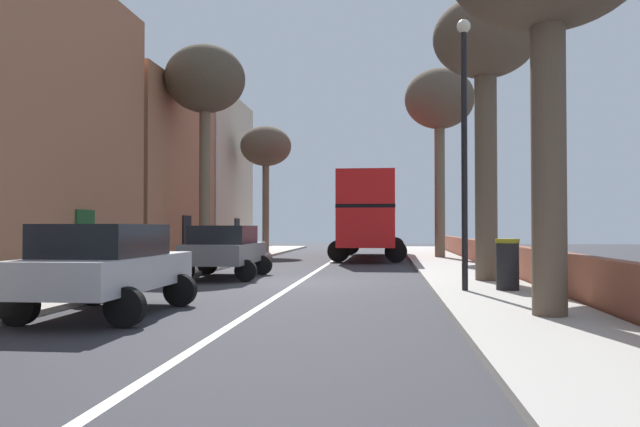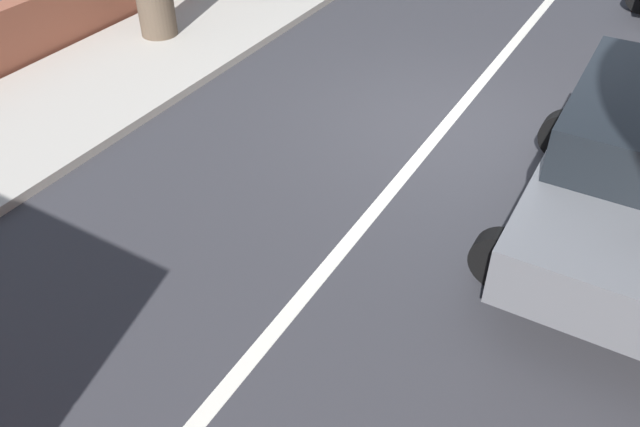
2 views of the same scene
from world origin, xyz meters
name	(u,v)px [view 2 (image 2 of 2)]	position (x,y,z in m)	size (l,w,h in m)	color
ground_plane	(444,127)	(0.00, 0.00, 0.00)	(84.00, 84.00, 0.00)	#333338
road_centre_line	(444,127)	(0.00, 0.00, 0.00)	(0.16, 54.00, 0.01)	silver
sidewalk_right	(167,46)	(4.90, 0.00, 0.06)	(2.60, 60.00, 0.12)	#B2ADA3
boundary_wall_right	(93,3)	(6.45, 0.00, 0.50)	(0.36, 54.00, 1.01)	brown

